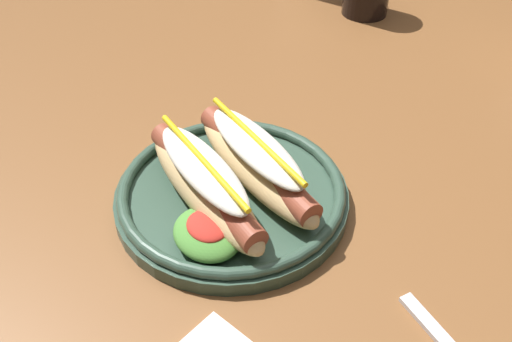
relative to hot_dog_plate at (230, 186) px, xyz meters
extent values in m
cube|color=brown|center=(-0.08, 0.22, -0.04)|extent=(1.44, 0.96, 0.04)
cylinder|color=brown|center=(-0.71, 0.61, -0.41)|extent=(0.06, 0.06, 0.70)
cylinder|color=#334C3D|center=(0.00, 0.00, -0.02)|extent=(0.24, 0.24, 0.02)
torus|color=#334C3D|center=(0.00, 0.00, -0.01)|extent=(0.23, 0.23, 0.01)
ellipsoid|color=tan|center=(0.00, -0.03, 0.01)|extent=(0.20, 0.05, 0.04)
cylinder|color=brown|center=(0.00, -0.03, 0.02)|extent=(0.19, 0.03, 0.03)
ellipsoid|color=silver|center=(0.00, -0.03, 0.04)|extent=(0.15, 0.05, 0.02)
cylinder|color=yellow|center=(0.00, -0.03, 0.05)|extent=(0.16, 0.01, 0.01)
ellipsoid|color=tan|center=(0.00, 0.03, 0.01)|extent=(0.20, 0.05, 0.04)
cylinder|color=brown|center=(0.00, 0.03, 0.02)|extent=(0.19, 0.03, 0.03)
ellipsoid|color=silver|center=(0.00, 0.03, 0.04)|extent=(0.15, 0.05, 0.02)
cylinder|color=yellow|center=(0.00, 0.03, 0.05)|extent=(0.16, 0.01, 0.01)
ellipsoid|color=#4C8C38|center=(0.05, -0.05, 0.00)|extent=(0.07, 0.06, 0.02)
ellipsoid|color=red|center=(0.05, -0.05, 0.01)|extent=(0.04, 0.04, 0.01)
cube|color=silver|center=(0.23, 0.06, -0.02)|extent=(0.09, 0.02, 0.00)
camera|label=1|loc=(0.38, -0.22, 0.39)|focal=40.78mm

